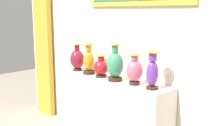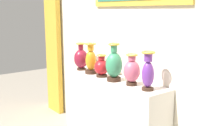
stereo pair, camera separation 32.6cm
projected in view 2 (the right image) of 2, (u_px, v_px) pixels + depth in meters
The scene contains 9 objects.
display_shelf at pixel (112, 115), 3.38m from camera, with size 1.57×0.37×0.93m, color silver.
back_wall at pixel (128, 31), 3.34m from camera, with size 4.32×0.14×2.92m.
curtain_gold at pixel (54, 52), 4.68m from camera, with size 0.41×0.08×2.08m, color gold.
vase_burgundy at pixel (81, 58), 3.72m from camera, with size 0.19×0.19×0.37m.
vase_amber at pixel (91, 60), 3.51m from camera, with size 0.15×0.15×0.39m.
vase_crimson at pixel (102, 67), 3.34m from camera, with size 0.18×0.18×0.27m.
vase_jade at pixel (114, 65), 3.13m from camera, with size 0.19×0.19×0.43m.
vase_rose at pixel (132, 71), 2.96m from camera, with size 0.18×0.18×0.34m.
vase_violet at pixel (148, 72), 2.76m from camera, with size 0.14×0.14×0.40m.
Camera 2 is at (2.50, -2.01, 1.72)m, focal length 44.57 mm.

